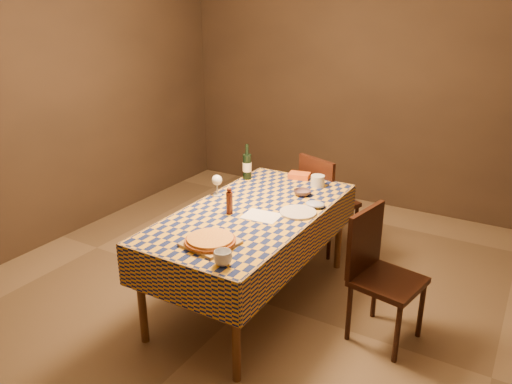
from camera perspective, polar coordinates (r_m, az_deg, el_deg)
room at (r=3.52m, az=-0.42°, el=6.60°), size 5.00×5.10×2.70m
dining_table at (r=3.74m, az=-0.39°, el=-3.19°), size 0.94×1.84×0.77m
cutting_board at (r=3.21m, az=-5.23°, el=-5.86°), size 0.34×0.34×0.02m
pizza at (r=3.20m, az=-5.24°, el=-5.46°), size 0.41×0.41×0.03m
pepper_mill at (r=3.62m, az=-3.06°, el=-1.09°), size 0.06×0.06×0.20m
bowl at (r=4.01m, az=5.31°, el=-0.08°), size 0.14×0.14×0.04m
wine_glass at (r=3.97m, az=-4.49°, el=1.28°), size 0.09×0.09×0.17m
wine_bottle at (r=4.34m, az=-1.03°, el=2.99°), size 0.10×0.10×0.31m
deli_tub at (r=4.21m, az=7.06°, el=1.25°), size 0.15×0.15×0.10m
takeout_container at (r=4.40m, az=4.97°, el=1.88°), size 0.20×0.16×0.05m
white_plate at (r=3.67m, az=4.82°, el=-2.32°), size 0.28×0.28×0.02m
tumbler at (r=2.95m, az=-3.82°, el=-7.53°), size 0.12×0.12×0.09m
flour_patch at (r=3.61m, az=0.65°, el=-2.76°), size 0.28×0.22×0.00m
flour_bag at (r=3.79m, az=6.79°, el=-1.40°), size 0.18×0.16×0.04m
chair_far at (r=4.65m, az=7.78°, el=-0.72°), size 0.55×0.55×0.93m
chair_right at (r=3.53m, az=13.77°, el=-8.47°), size 0.50×0.49×0.93m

